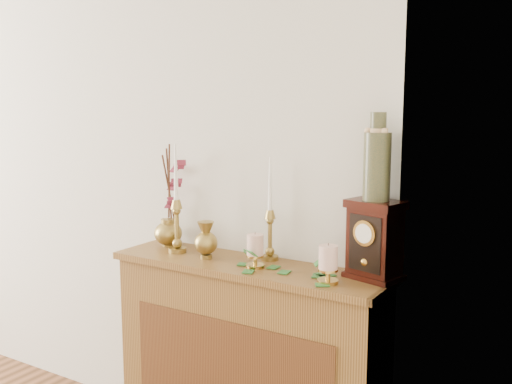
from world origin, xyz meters
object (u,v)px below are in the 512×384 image
Objects in this scene: candlestick_left at (177,217)px; ginger_jar at (174,200)px; candlestick_center at (270,227)px; bud_vase at (206,240)px; ceramic_vase at (377,161)px; mantel_clock at (374,241)px.

candlestick_left reaches higher than ginger_jar.
candlestick_center is 0.92× the size of ginger_jar.
candlestick_left reaches higher than candlestick_center.
bud_vase is 0.83m from ceramic_vase.
ceramic_vase is (0.73, 0.10, 0.38)m from bud_vase.
candlestick_left is 1.61× the size of mantel_clock.
ceramic_vase is at bearing 8.04° from bud_vase.
candlestick_center is at bearing 27.08° from bud_vase.
ginger_jar is (-0.52, -0.01, 0.07)m from candlestick_center.
candlestick_left is 0.20m from bud_vase.
candlestick_left is 0.91m from mantel_clock.
candlestick_center is 0.48m from mantel_clock.
bud_vase is (0.18, -0.02, -0.08)m from candlestick_left.
ceramic_vase is at bearing 90.00° from mantel_clock.
ginger_jar is (-0.27, 0.12, 0.14)m from bud_vase.
ceramic_vase is (0.00, 0.00, 0.31)m from mantel_clock.
ginger_jar reaches higher than mantel_clock.
mantel_clock is at bearing -104.68° from ceramic_vase.
mantel_clock is (1.00, -0.02, -0.07)m from ginger_jar.
candlestick_center is 1.34× the size of ceramic_vase.
bud_vase is at bearing -152.92° from candlestick_center.
mantel_clock is 0.92× the size of ceramic_vase.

